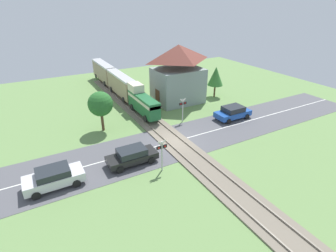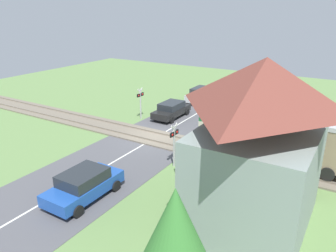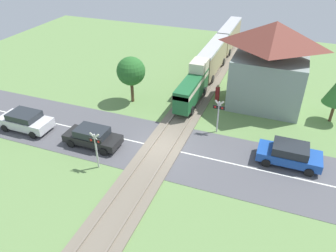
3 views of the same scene
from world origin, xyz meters
The scene contains 12 objects.
ground_plane centered at (0.00, 0.00, 0.00)m, with size 60.00×60.00×0.00m, color #66894C.
road_surface centered at (0.00, 0.00, 0.01)m, with size 48.00×6.40×0.02m.
track_bed centered at (0.00, 0.00, 0.07)m, with size 2.80×48.00×0.24m.
car_near_crossing centered at (-4.88, -1.44, 0.74)m, with size 4.18×1.86×1.40m.
car_far_side centered at (8.63, 1.44, 0.78)m, with size 4.16×2.04×1.49m.
car_behind_queue centered at (-10.95, -1.44, 0.78)m, with size 4.15×2.01×1.48m.
crossing_signal_west_approach centered at (-3.18, -3.54, 1.78)m, with size 0.90×0.18×2.76m.
crossing_signal_east_approach centered at (3.18, 3.54, 1.78)m, with size 0.90×0.18×2.76m.
station_building centered at (6.01, 9.29, 3.65)m, with size 6.48×5.00×7.40m.
pedestrian_by_station centered at (1.96, 8.58, 0.73)m, with size 0.40×0.40×1.60m.
tree_by_station centered at (11.51, 8.44, 2.92)m, with size 2.10×2.10×4.20m.
tree_roadside_hedge centered at (-5.20, 5.77, 2.93)m, with size 2.51×2.51×4.20m.
Camera 2 is at (18.81, 12.62, 9.17)m, focal length 35.00 mm.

